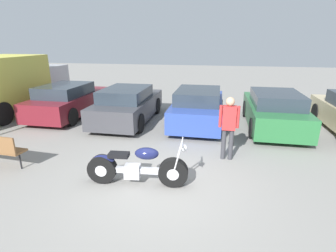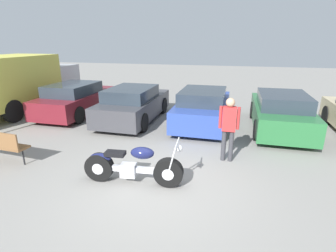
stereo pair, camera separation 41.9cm
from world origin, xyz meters
name	(u,v)px [view 1 (the left image)]	position (x,y,z in m)	size (l,w,h in m)	color
ground_plane	(160,187)	(0.00, 0.00, 0.00)	(60.00, 60.00, 0.00)	gray
motorcycle	(136,167)	(-0.55, 0.02, 0.41)	(2.24, 0.62, 1.04)	black
parked_car_maroon	(69,101)	(-5.04, 4.89, 0.65)	(1.85, 4.20, 1.35)	maroon
parked_car_dark_grey	(128,105)	(-2.32, 4.60, 0.65)	(1.85, 4.20, 1.35)	#3D3D42
parked_car_blue	(198,107)	(0.40, 4.81, 0.65)	(1.85, 4.20, 1.35)	#2D479E
parked_car_green	(274,111)	(3.13, 4.78, 0.65)	(1.85, 4.20, 1.35)	#286B38
delivery_truck	(1,83)	(-7.86, 4.52, 1.37)	(2.39, 6.40, 2.45)	#CCC64C
person_standing	(229,123)	(1.44, 1.73, 1.01)	(0.52, 0.23, 1.70)	#38383D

